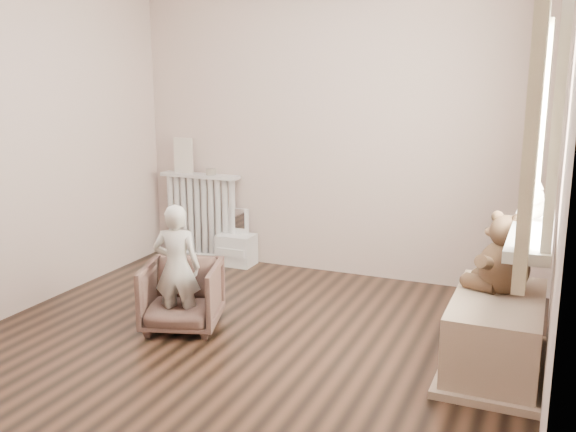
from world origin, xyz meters
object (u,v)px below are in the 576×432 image
at_px(armchair, 182,296).
at_px(child, 177,267).
at_px(toy_vanity, 236,235).
at_px(plush_cat, 534,202).
at_px(radiator, 201,219).
at_px(toy_bench, 496,338).
at_px(teddy_bear, 505,256).

relative_size(armchair, child, 0.60).
height_order(toy_vanity, plush_cat, plush_cat).
height_order(radiator, toy_vanity, radiator).
bearing_deg(plush_cat, armchair, -175.19).
xyz_separation_m(armchair, toy_bench, (2.05, 0.19, -0.03)).
distance_m(armchair, child, 0.22).
height_order(toy_bench, plush_cat, plush_cat).
distance_m(armchair, teddy_bear, 2.12).
distance_m(radiator, child, 1.71).
xyz_separation_m(radiator, armchair, (0.72, -1.50, -0.16)).
height_order(toy_vanity, child, child).
xyz_separation_m(radiator, child, (0.72, -1.55, 0.06)).
distance_m(toy_bench, teddy_bear, 0.48).
relative_size(toy_vanity, child, 0.60).
xyz_separation_m(toy_vanity, teddy_bear, (2.40, -1.16, 0.40)).
distance_m(toy_bench, plush_cat, 0.83).
distance_m(toy_vanity, teddy_bear, 2.69).
xyz_separation_m(child, toy_bench, (2.05, 0.24, -0.25)).
bearing_deg(teddy_bear, toy_bench, -72.61).
xyz_separation_m(radiator, toy_vanity, (0.38, -0.03, -0.11)).
bearing_deg(child, radiator, -82.57).
xyz_separation_m(armchair, child, (0.00, -0.05, 0.22)).
height_order(child, teddy_bear, teddy_bear).
bearing_deg(toy_bench, teddy_bear, 87.14).
bearing_deg(toy_vanity, toy_bench, -28.09).
bearing_deg(toy_bench, radiator, 154.76).
bearing_deg(plush_cat, teddy_bear, -170.64).
height_order(armchair, child, child).
height_order(toy_bench, teddy_bear, teddy_bear).
height_order(radiator, toy_bench, radiator).
bearing_deg(armchair, child, -107.70).
bearing_deg(radiator, teddy_bear, -23.20).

